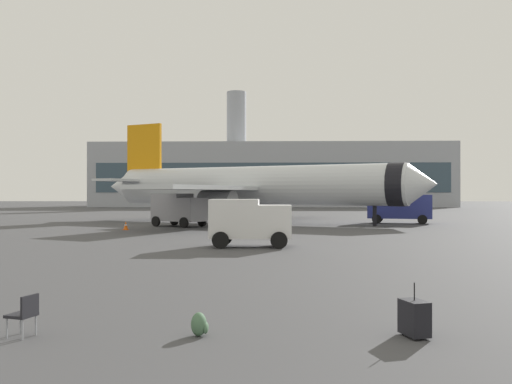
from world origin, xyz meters
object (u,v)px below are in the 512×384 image
gate_chair (24,313)px  cargo_van (249,220)px  safety_cone_near (126,226)px  airplane_at_gate (252,186)px  service_truck (178,208)px  traveller_backpack (200,325)px  fuel_truck (399,205)px  rolling_suitcase (414,318)px  safety_cone_mid (288,215)px

gate_chair → cargo_van: bearing=78.5°
safety_cone_near → airplane_at_gate: bearing=48.0°
service_truck → traveller_backpack: (6.68, -36.78, -1.37)m
fuel_truck → safety_cone_near: size_ratio=9.32×
airplane_at_gate → safety_cone_near: (-9.74, -10.80, -3.32)m
fuel_truck → traveller_backpack: fuel_truck is taller
rolling_suitcase → cargo_van: bearing=102.4°
airplane_at_gate → safety_cone_near: airplane_at_gate is taller
fuel_truck → traveller_backpack: 44.58m
airplane_at_gate → cargo_van: airplane_at_gate is taller
fuel_truck → safety_cone_near: 26.10m
safety_cone_mid → gate_chair: size_ratio=0.75×
airplane_at_gate → fuel_truck: airplane_at_gate is taller
cargo_van → gate_chair: (-3.82, -18.81, -0.95)m
airplane_at_gate → safety_cone_mid: (3.92, 11.37, -3.34)m
cargo_van → rolling_suitcase: cargo_van is taller
service_truck → safety_cone_near: 5.84m
fuel_truck → safety_cone_mid: bearing=130.6°
safety_cone_mid → rolling_suitcase: 54.38m
cargo_van → airplane_at_gate: bearing=91.6°
service_truck → rolling_suitcase: 38.38m
service_truck → safety_cone_near: (-3.45, -4.54, -1.27)m
traveller_backpack → fuel_truck: bearing=71.8°
service_truck → gate_chair: (3.15, -36.98, -1.11)m
rolling_suitcase → traveller_backpack: bearing=-179.5°
fuel_truck → gate_chair: (-17.43, -42.52, -1.27)m
airplane_at_gate → gate_chair: (-3.14, -43.24, -3.16)m
cargo_van → traveller_backpack: size_ratio=9.22×
airplane_at_gate → gate_chair: 43.47m
safety_cone_mid → traveller_backpack: 54.53m
safety_cone_mid → fuel_truck: bearing=-49.4°
fuel_truck → safety_cone_near: bearing=-157.2°
safety_cone_mid → gate_chair: gate_chair is taller
airplane_at_gate → safety_cone_mid: bearing=71.0°
safety_cone_near → gate_chair: size_ratio=0.80×
service_truck → safety_cone_mid: service_truck is taller
fuel_truck → gate_chair: 45.98m
cargo_van → safety_cone_near: cargo_van is taller
safety_cone_near → gate_chair: bearing=-78.5°
fuel_truck → airplane_at_gate: bearing=177.1°
safety_cone_mid → gate_chair: 55.06m
safety_cone_near → fuel_truck: bearing=22.8°
rolling_suitcase → gate_chair: (-7.89, -0.23, 0.11)m
fuel_truck → rolling_suitcase: 43.37m
safety_cone_near → traveller_backpack: size_ratio=1.43×
cargo_van → gate_chair: size_ratio=5.15×
rolling_suitcase → safety_cone_mid: bearing=90.9°
cargo_van → gate_chair: 19.22m
airplane_at_gate → service_truck: size_ratio=6.50×
traveller_backpack → airplane_at_gate: bearing=90.5°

